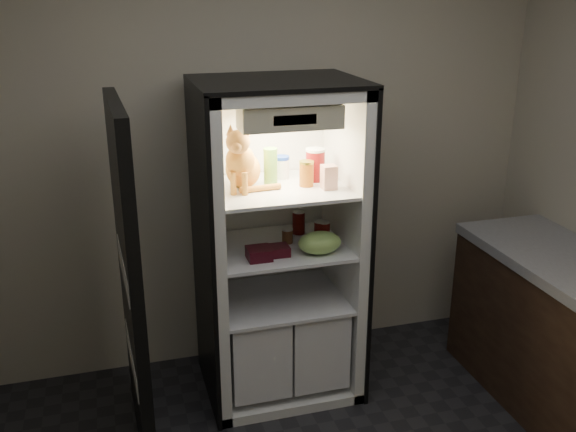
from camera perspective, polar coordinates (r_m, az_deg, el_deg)
name	(u,v)px	position (r m, az deg, el deg)	size (l,w,h in m)	color
room_shell	(379,203)	(2.27, 8.09, 1.16)	(3.60, 3.60, 3.60)	white
refrigerator	(277,264)	(3.79, -0.99, -4.33)	(0.90, 0.72, 1.88)	white
fridge_door	(131,288)	(3.32, -13.78, -6.26)	(0.09, 0.87, 1.85)	black
tabby_cat	(242,164)	(3.48, -4.13, 4.66)	(0.32, 0.38, 0.38)	orange
parmesan_shaker	(270,166)	(3.58, -1.57, 4.46)	(0.08, 0.08, 0.20)	#258730
mayo_tub	(281,167)	(3.70, -0.60, 4.37)	(0.09, 0.09, 0.13)	white
salsa_jar	(306,173)	(3.55, 1.65, 3.80)	(0.08, 0.08, 0.14)	maroon
pepper_jar	(315,165)	(3.65, 2.44, 4.59)	(0.11, 0.11, 0.19)	maroon
cream_carton	(329,177)	(3.51, 3.66, 3.46)	(0.08, 0.08, 0.13)	white
soda_can_a	(299,222)	(3.82, 0.95, -0.57)	(0.08, 0.08, 0.14)	black
soda_can_b	(324,232)	(3.70, 3.23, -1.43)	(0.07, 0.07, 0.12)	black
soda_can_c	(320,231)	(3.71, 2.85, -1.38)	(0.07, 0.07, 0.13)	black
condiment_jar	(287,235)	(3.69, -0.06, -1.74)	(0.06, 0.06, 0.09)	brown
grape_bag	(320,243)	(3.55, 2.84, -2.38)	(0.25, 0.18, 0.12)	#8AC65C
berry_box_left	(259,254)	(3.48, -2.59, -3.35)	(0.13, 0.13, 0.06)	#490C19
berry_box_right	(279,250)	(3.53, -0.81, -3.08)	(0.11, 0.11, 0.05)	#490C19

